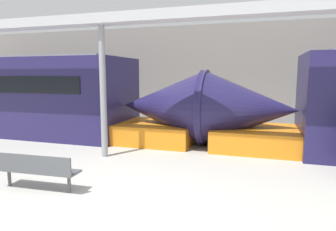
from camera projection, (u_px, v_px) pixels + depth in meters
The scene contains 6 objects.
ground_plane at pixel (84, 231), 4.73m from camera, with size 60.00×60.00×0.00m, color #B2AFA8.
station_wall at pixel (211, 74), 15.48m from camera, with size 56.00×0.20×5.00m, color gray.
train_right at pixel (23, 97), 12.74m from camera, with size 15.64×2.93×3.20m.
bench_near at pixel (35, 168), 6.34m from camera, with size 1.90×0.54×0.81m.
support_column_near at pixel (103, 92), 8.81m from camera, with size 0.18×0.18×3.87m, color gray.
canopy_beam at pixel (101, 20), 8.53m from camera, with size 28.00×0.60×0.28m, color #B7B7BC.
Camera 1 is at (2.61, -3.83, 2.46)m, focal length 32.00 mm.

